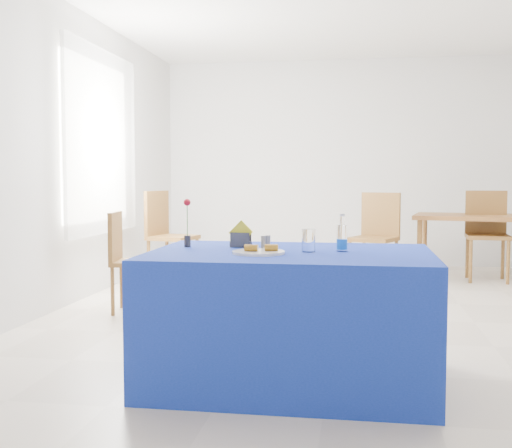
{
  "coord_description": "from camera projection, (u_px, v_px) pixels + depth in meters",
  "views": [
    {
      "loc": [
        0.16,
        -5.4,
        1.17
      ],
      "look_at": [
        -0.41,
        -1.85,
        0.92
      ],
      "focal_mm": 45.0,
      "sensor_mm": 36.0,
      "label": 1
    }
  ],
  "objects": [
    {
      "name": "plate",
      "position": [
        258.0,
        252.0,
        3.55
      ],
      "size": [
        0.29,
        0.29,
        0.01
      ],
      "primitive_type": "cylinder",
      "color": "white",
      "rests_on": "blue_table"
    },
    {
      "name": "room_shell",
      "position": [
        340.0,
        110.0,
        5.31
      ],
      "size": [
        7.0,
        7.0,
        7.0
      ],
      "color": "silver",
      "rests_on": "ground"
    },
    {
      "name": "drinking_glass",
      "position": [
        309.0,
        240.0,
        3.63
      ],
      "size": [
        0.08,
        0.08,
        0.13
      ],
      "primitive_type": "cylinder",
      "color": "white",
      "rests_on": "blue_table"
    },
    {
      "name": "chair_bg_left",
      "position": [
        377.0,
        231.0,
        7.23
      ],
      "size": [
        0.6,
        0.6,
        1.02
      ],
      "rotation": [
        0.0,
        0.0,
        -0.41
      ],
      "color": "brown",
      "rests_on": "floor"
    },
    {
      "name": "chair_win_b",
      "position": [
        166.0,
        230.0,
        7.26
      ],
      "size": [
        0.56,
        0.56,
        1.04
      ],
      "rotation": [
        0.0,
        0.0,
        1.33
      ],
      "color": "brown",
      "rests_on": "floor"
    },
    {
      "name": "oak_table",
      "position": [
        475.0,
        221.0,
        7.52
      ],
      "size": [
        1.5,
        1.11,
        0.76
      ],
      "color": "brown",
      "rests_on": "floor"
    },
    {
      "name": "window_pane",
      "position": [
        96.0,
        142.0,
        6.5
      ],
      "size": [
        0.04,
        1.5,
        1.6
      ],
      "primitive_type": "cube",
      "color": "white",
      "rests_on": "room_shell"
    },
    {
      "name": "water_bottle",
      "position": [
        342.0,
        239.0,
        3.67
      ],
      "size": [
        0.06,
        0.06,
        0.21
      ],
      "color": "white",
      "rests_on": "blue_table"
    },
    {
      "name": "napkin_holder",
      "position": [
        241.0,
        239.0,
        3.89
      ],
      "size": [
        0.15,
        0.06,
        0.16
      ],
      "color": "#3C3D42",
      "rests_on": "blue_table"
    },
    {
      "name": "curtain",
      "position": [
        103.0,
        142.0,
        6.49
      ],
      "size": [
        0.04,
        1.75,
        1.85
      ],
      "primitive_type": "cube",
      "color": "white",
      "rests_on": "room_shell"
    },
    {
      "name": "banana_pieces",
      "position": [
        262.0,
        248.0,
        3.54
      ],
      "size": [
        0.19,
        0.08,
        0.04
      ],
      "color": "gold",
      "rests_on": "plate"
    },
    {
      "name": "blue_table",
      "position": [
        290.0,
        317.0,
        3.69
      ],
      "size": [
        1.6,
        1.1,
        0.76
      ],
      "color": "navy",
      "rests_on": "floor"
    },
    {
      "name": "chair_bg_right",
      "position": [
        487.0,
        229.0,
        7.44
      ],
      "size": [
        0.49,
        0.49,
        1.04
      ],
      "rotation": [
        0.0,
        0.0,
        -0.07
      ],
      "color": "brown",
      "rests_on": "floor"
    },
    {
      "name": "pepper_shaker",
      "position": [
        263.0,
        243.0,
        3.71
      ],
      "size": [
        0.03,
        0.03,
        0.08
      ],
      "primitive_type": "cylinder",
      "color": "slate",
      "rests_on": "blue_table"
    },
    {
      "name": "floor",
      "position": [
        338.0,
        318.0,
        5.43
      ],
      "size": [
        7.0,
        7.0,
        0.0
      ],
      "primitive_type": "plane",
      "color": "beige",
      "rests_on": "ground"
    },
    {
      "name": "chair_win_a",
      "position": [
        127.0,
        254.0,
        5.65
      ],
      "size": [
        0.45,
        0.45,
        0.89
      ],
      "rotation": [
        0.0,
        0.0,
        1.71
      ],
      "color": "brown",
      "rests_on": "floor"
    },
    {
      "name": "salt_shaker",
      "position": [
        268.0,
        242.0,
        3.75
      ],
      "size": [
        0.03,
        0.03,
        0.08
      ],
      "primitive_type": "cylinder",
      "color": "gray",
      "rests_on": "blue_table"
    },
    {
      "name": "rose_vase",
      "position": [
        187.0,
        225.0,
        3.89
      ],
      "size": [
        0.04,
        0.04,
        0.29
      ],
      "color": "#242428",
      "rests_on": "blue_table"
    }
  ]
}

